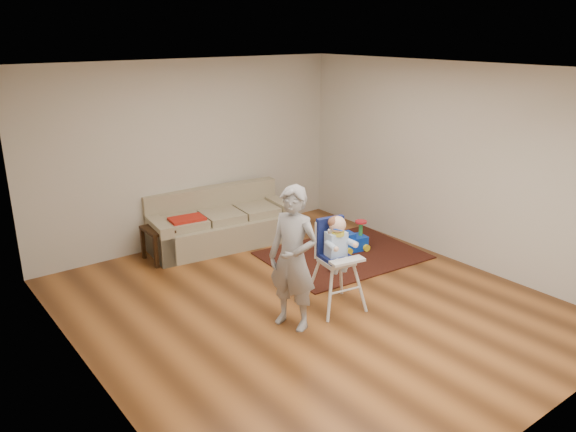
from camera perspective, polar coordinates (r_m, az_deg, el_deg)
ground at (r=6.70m, az=2.11°, el=-9.00°), size 5.50×5.50×0.00m
room_envelope at (r=6.47m, az=-0.68°, el=7.64°), size 5.04×5.52×2.72m
sofa at (r=8.39m, az=-6.84°, el=-0.27°), size 2.21×1.12×0.82m
side_table at (r=8.05m, az=-12.54°, el=-2.71°), size 0.48×0.48×0.48m
area_rug at (r=8.10m, az=5.57°, el=-3.98°), size 2.24×1.75×0.02m
ride_on_toy at (r=8.20m, az=6.61°, el=-2.03°), size 0.44×0.35×0.43m
toy_ball at (r=7.51m, az=4.66°, el=-5.12°), size 0.15×0.15×0.15m
high_chair at (r=6.44m, az=4.92°, el=-4.90°), size 0.60×0.60×1.13m
adult at (r=5.94m, az=0.52°, el=-4.34°), size 0.55×0.67×1.58m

